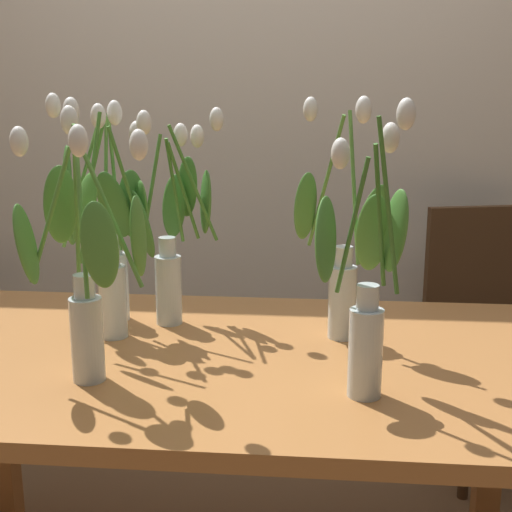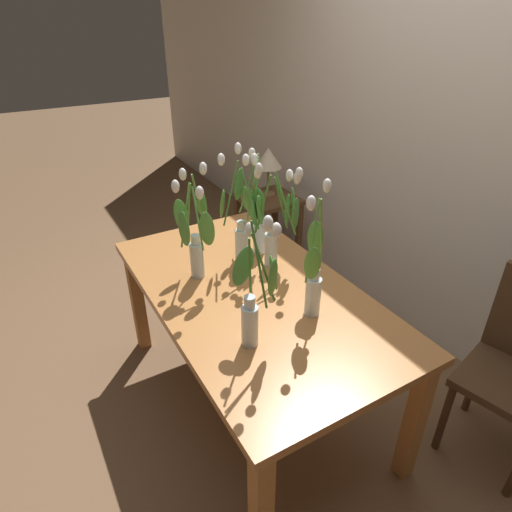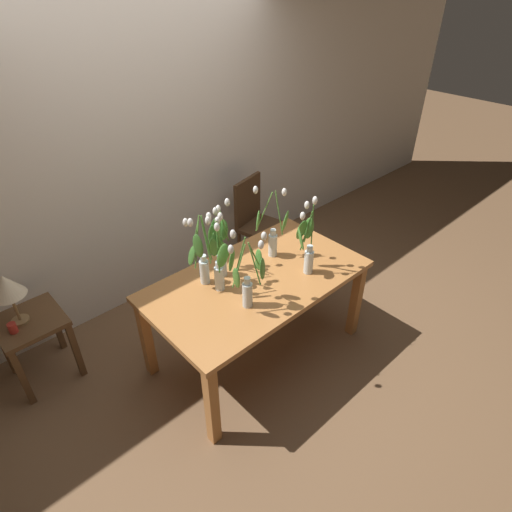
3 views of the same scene
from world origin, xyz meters
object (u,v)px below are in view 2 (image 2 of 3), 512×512
at_px(tulip_vase_2, 241,230).
at_px(side_table, 268,210).
at_px(tulip_vase_1, 277,226).
at_px(dining_table, 253,305).
at_px(table_lamp, 268,159).
at_px(tulip_vase_5, 195,235).
at_px(pillar_candle, 255,190).
at_px(tulip_vase_4, 254,213).
at_px(tulip_vase_3, 255,299).
at_px(tulip_vase_0, 314,277).

height_order(tulip_vase_2, side_table, tulip_vase_2).
distance_m(tulip_vase_1, tulip_vase_2, 0.19).
xyz_separation_m(dining_table, tulip_vase_2, (-0.26, 0.09, 0.28)).
bearing_deg(table_lamp, dining_table, -34.10).
relative_size(dining_table, tulip_vase_1, 2.89).
distance_m(tulip_vase_2, tulip_vase_5, 0.27).
relative_size(side_table, pillar_candle, 7.33).
height_order(tulip_vase_1, tulip_vase_4, tulip_vase_4).
distance_m(tulip_vase_1, table_lamp, 1.43).
height_order(dining_table, tulip_vase_4, tulip_vase_4).
bearing_deg(pillar_candle, tulip_vase_4, -30.37).
bearing_deg(tulip_vase_5, tulip_vase_4, 100.77).
relative_size(tulip_vase_5, side_table, 1.03).
xyz_separation_m(tulip_vase_3, tulip_vase_5, (-0.57, -0.00, 0.02)).
bearing_deg(table_lamp, tulip_vase_3, -33.00).
bearing_deg(tulip_vase_0, tulip_vase_5, -149.33).
bearing_deg(tulip_vase_1, table_lamp, 150.13).
relative_size(tulip_vase_4, table_lamp, 1.48).
distance_m(tulip_vase_1, tulip_vase_3, 0.62).
bearing_deg(tulip_vase_5, table_lamp, 135.64).
bearing_deg(tulip_vase_5, tulip_vase_2, 94.34).
distance_m(tulip_vase_2, tulip_vase_3, 0.65).
relative_size(tulip_vase_3, pillar_candle, 7.76).
bearing_deg(tulip_vase_0, pillar_candle, 157.48).
xyz_separation_m(tulip_vase_2, side_table, (-1.07, 0.83, -0.49)).
distance_m(tulip_vase_0, tulip_vase_1, 0.44).
bearing_deg(tulip_vase_5, dining_table, 35.87).
bearing_deg(tulip_vase_2, tulip_vase_5, -85.66).
distance_m(dining_table, tulip_vase_2, 0.39).
xyz_separation_m(tulip_vase_4, pillar_candle, (-1.14, 0.67, -0.39)).
relative_size(tulip_vase_0, tulip_vase_3, 1.00).
distance_m(tulip_vase_3, side_table, 2.06).
xyz_separation_m(dining_table, side_table, (-1.34, 0.92, -0.22)).
distance_m(tulip_vase_0, tulip_vase_4, 0.60).
bearing_deg(pillar_candle, side_table, 28.23).
relative_size(tulip_vase_1, tulip_vase_5, 0.98).
xyz_separation_m(tulip_vase_2, tulip_vase_4, (-0.05, 0.10, 0.05)).
bearing_deg(tulip_vase_1, tulip_vase_0, -11.56).
relative_size(dining_table, table_lamp, 4.02).
relative_size(tulip_vase_0, tulip_vase_2, 1.00).
relative_size(tulip_vase_1, table_lamp, 1.39).
distance_m(tulip_vase_0, pillar_candle, 1.91).
distance_m(tulip_vase_1, tulip_vase_4, 0.18).
bearing_deg(tulip_vase_5, tulip_vase_0, 30.67).
bearing_deg(table_lamp, pillar_candle, -130.66).
bearing_deg(dining_table, pillar_candle, 149.46).
height_order(tulip_vase_1, tulip_vase_5, tulip_vase_5).
xyz_separation_m(dining_table, tulip_vase_1, (-0.14, 0.22, 0.31)).
bearing_deg(pillar_candle, tulip_vase_3, -30.08).
xyz_separation_m(dining_table, pillar_candle, (-1.45, 0.86, -0.06)).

